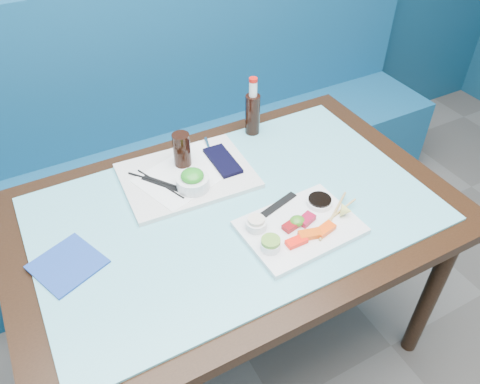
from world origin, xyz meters
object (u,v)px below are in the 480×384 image
serving_tray (187,176)px  cola_bottle_body (253,114)px  sashimi_plate (300,227)px  blue_napkin (67,264)px  cola_glass (182,150)px  dining_table (234,228)px  seaweed_bowl (193,182)px  booth_bench (155,161)px

serving_tray → cola_bottle_body: 0.36m
sashimi_plate → blue_napkin: size_ratio=2.02×
cola_glass → blue_napkin: 0.53m
dining_table → serving_tray: bearing=108.3°
seaweed_bowl → blue_napkin: bearing=-164.7°
dining_table → cola_glass: bearing=102.7°
booth_bench → seaweed_bowl: size_ratio=28.02×
sashimi_plate → blue_napkin: (-0.65, 0.19, -0.01)m
dining_table → sashimi_plate: (0.13, -0.18, 0.10)m
sashimi_plate → serving_tray: size_ratio=0.80×
booth_bench → blue_napkin: size_ratio=17.79×
booth_bench → serving_tray: (-0.07, -0.63, 0.39)m
cola_glass → dining_table: bearing=-77.3°
booth_bench → cola_bottle_body: size_ratio=19.13×
sashimi_plate → cola_bottle_body: size_ratio=2.18×
dining_table → cola_bottle_body: 0.46m
seaweed_bowl → cola_glass: bearing=81.3°
cola_bottle_body → blue_napkin: (-0.78, -0.33, -0.08)m
cola_glass → booth_bench: bearing=84.1°
cola_glass → cola_bottle_body: (0.32, 0.08, 0.00)m
sashimi_plate → cola_glass: (-0.19, 0.44, 0.07)m
booth_bench → seaweed_bowl: booth_bench is taller
seaweed_bowl → booth_bench: bearing=83.6°
serving_tray → cola_glass: 0.09m
booth_bench → serving_tray: 0.74m
dining_table → cola_glass: size_ratio=11.45×
sashimi_plate → serving_tray: (-0.20, 0.39, -0.00)m
dining_table → blue_napkin: blue_napkin is taller
seaweed_bowl → blue_napkin: 0.45m
cola_glass → cola_bottle_body: bearing=13.8°
serving_tray → cola_glass: cola_glass is taller
dining_table → seaweed_bowl: 0.20m
blue_napkin → booth_bench: bearing=58.0°
cola_bottle_body → cola_glass: bearing=-166.2°
seaweed_bowl → sashimi_plate: bearing=-56.1°
seaweed_bowl → cola_bottle_body: bearing=31.6°
booth_bench → blue_napkin: booth_bench is taller
dining_table → seaweed_bowl: seaweed_bowl is taller
cola_bottle_body → seaweed_bowl: bearing=-148.4°
seaweed_bowl → dining_table: bearing=-59.4°
serving_tray → sashimi_plate: bearing=-59.8°
cola_glass → cola_bottle_body: cola_bottle_body is taller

